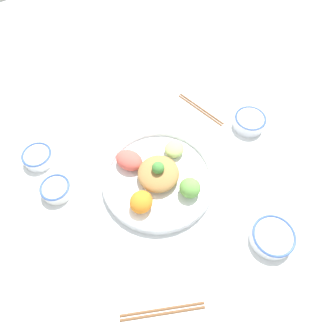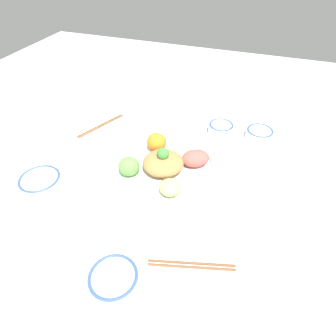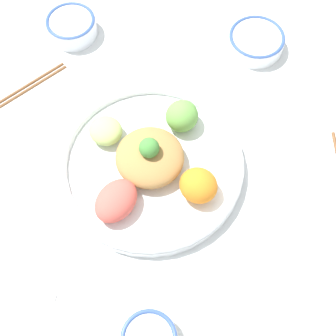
# 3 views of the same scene
# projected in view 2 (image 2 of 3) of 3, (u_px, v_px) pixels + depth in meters

# --- Properties ---
(ground_plane) EXTENTS (2.40, 2.40, 0.00)m
(ground_plane) POSITION_uv_depth(u_px,v_px,m) (159.00, 181.00, 0.85)
(ground_plane) COLOR white
(salad_platter) EXTENTS (0.35, 0.35, 0.10)m
(salad_platter) POSITION_uv_depth(u_px,v_px,m) (163.00, 167.00, 0.86)
(salad_platter) COLOR white
(salad_platter) RESTS_ON ground_plane
(sauce_bowl_red) EXTENTS (0.12, 0.12, 0.04)m
(sauce_bowl_red) POSITION_uv_depth(u_px,v_px,m) (41.00, 182.00, 0.82)
(sauce_bowl_red) COLOR white
(sauce_bowl_red) RESTS_ON ground_plane
(rice_bowl_blue) EXTENTS (0.09, 0.09, 0.04)m
(rice_bowl_blue) POSITION_uv_depth(u_px,v_px,m) (221.00, 128.00, 1.03)
(rice_bowl_blue) COLOR white
(rice_bowl_blue) RESTS_ON ground_plane
(sauce_bowl_dark) EXTENTS (0.11, 0.11, 0.04)m
(sauce_bowl_dark) POSITION_uv_depth(u_px,v_px,m) (114.00, 280.00, 0.59)
(sauce_bowl_dark) COLOR white
(sauce_bowl_dark) RESTS_ON ground_plane
(rice_bowl_plain) EXTENTS (0.09, 0.09, 0.04)m
(rice_bowl_plain) POSITION_uv_depth(u_px,v_px,m) (259.00, 134.00, 1.01)
(rice_bowl_plain) COLOR white
(rice_bowl_plain) RESTS_ON ground_plane
(chopsticks_pair_near) EXTENTS (0.20, 0.10, 0.01)m
(chopsticks_pair_near) POSITION_uv_depth(u_px,v_px,m) (101.00, 125.00, 1.08)
(chopsticks_pair_near) COLOR brown
(chopsticks_pair_near) RESTS_ON ground_plane
(chopsticks_pair_far) EXTENTS (0.07, 0.20, 0.01)m
(chopsticks_pair_far) POSITION_uv_depth(u_px,v_px,m) (192.00, 264.00, 0.64)
(chopsticks_pair_far) COLOR brown
(chopsticks_pair_far) RESTS_ON ground_plane
(serving_spoon_main) EXTENTS (0.10, 0.12, 0.01)m
(serving_spoon_main) POSITION_uv_depth(u_px,v_px,m) (268.00, 174.00, 0.87)
(serving_spoon_main) COLOR white
(serving_spoon_main) RESTS_ON ground_plane
(serving_spoon_extra) EXTENTS (0.05, 0.13, 0.01)m
(serving_spoon_extra) POSITION_uv_depth(u_px,v_px,m) (272.00, 268.00, 0.64)
(serving_spoon_extra) COLOR white
(serving_spoon_extra) RESTS_ON ground_plane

